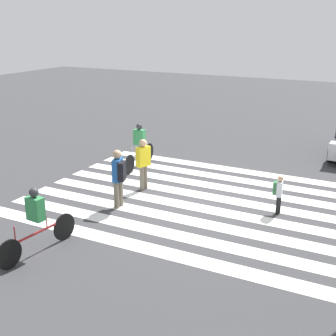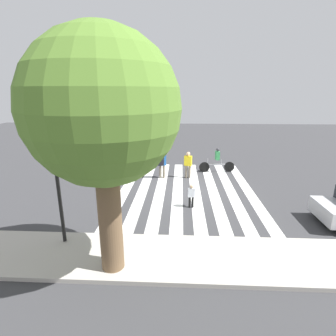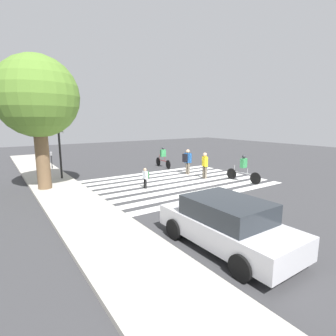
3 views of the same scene
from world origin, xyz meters
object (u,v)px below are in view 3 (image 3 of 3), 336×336
Objects in this scene: cyclist_far_lane at (243,167)px; cyclist_mid_street at (163,156)px; parking_meter at (51,156)px; pedestrian_adult_yellow_jacket at (187,160)px; traffic_light at (61,132)px; pedestrian_adult_blue_shirt at (146,177)px; street_tree at (37,98)px; car_parked_dark_suv at (227,223)px; pedestrian_adult_tall_backpack at (205,164)px.

cyclist_far_lane is 1.00× the size of cyclist_mid_street.
pedestrian_adult_yellow_jacket is at bearing -132.81° from parking_meter.
traffic_light is 7.77m from cyclist_mid_street.
street_tree is at bearing 54.03° from pedestrian_adult_blue_shirt.
street_tree reaches higher than pedestrian_adult_blue_shirt.
parking_meter is at bearing 13.00° from pedestrian_adult_blue_shirt.
traffic_light is 6.01m from pedestrian_adult_blue_shirt.
car_parked_dark_suv is at bearing -161.64° from street_tree.
cyclist_far_lane is (-1.95, -1.31, -0.06)m from pedestrian_adult_tall_backpack.
pedestrian_adult_tall_backpack is (-2.45, -8.90, -3.78)m from street_tree.
cyclist_far_lane reaches higher than car_parked_dark_suv.
cyclist_far_lane is at bearing -53.32° from car_parked_dark_suv.
car_parked_dark_suv is (-12.04, 5.69, -0.13)m from cyclist_mid_street.
parking_meter is 0.81× the size of pedestrian_adult_yellow_jacket.
street_tree is at bearing -113.61° from pedestrian_adult_yellow_jacket.
street_tree is 10.93m from car_parked_dark_suv.
pedestrian_adult_blue_shirt is at bearing -70.65° from pedestrian_adult_tall_backpack.
street_tree is 6.05× the size of pedestrian_adult_blue_shirt.
parking_meter is at bearing -150.97° from pedestrian_adult_yellow_jacket.
car_parked_dark_suv reaches higher than parking_meter.
parking_meter is 7.13m from street_tree.
parking_meter is 13.53m from cyclist_far_lane.
pedestrian_adult_yellow_jacket is 1.62m from pedestrian_adult_tall_backpack.
street_tree reaches higher than pedestrian_adult_yellow_jacket.
pedestrian_adult_tall_backpack is at bearing -174.67° from cyclist_mid_street.
cyclist_far_lane is (-1.90, -5.61, 0.21)m from pedestrian_adult_blue_shirt.
car_parked_dark_suv is (-5.27, 7.00, -0.13)m from cyclist_far_lane.
parking_meter is 15.69m from car_parked_dark_suv.
pedestrian_adult_tall_backpack is (-8.37, -7.43, -0.10)m from parking_meter.
street_tree reaches higher than traffic_light.
car_parked_dark_suv is (-7.16, 1.39, 0.08)m from pedestrian_adult_blue_shirt.
cyclist_far_lane is at bearing 52.38° from pedestrian_adult_tall_backpack.
pedestrian_adult_yellow_jacket is at bearing -111.48° from traffic_light.
parking_meter is 9.00m from pedestrian_adult_blue_shirt.
pedestrian_adult_yellow_jacket is at bearing -177.11° from cyclist_mid_street.
traffic_light is at bearing 48.23° from cyclist_far_lane.
cyclist_far_lane is 0.56× the size of car_parked_dark_suv.
cyclist_mid_street is (4.88, -4.31, 0.21)m from pedestrian_adult_blue_shirt.
street_tree reaches higher than pedestrian_adult_tall_backpack.
traffic_light is 1.00× the size of car_parked_dark_suv.
cyclist_far_lane is at bearing 3.88° from pedestrian_adult_yellow_jacket.
pedestrian_adult_tall_backpack is at bearing -13.36° from pedestrian_adult_yellow_jacket.
street_tree is 2.88× the size of cyclist_far_lane.
pedestrian_adult_yellow_jacket is (-0.84, -8.76, -3.71)m from street_tree.
traffic_light is at bearing 179.38° from parking_meter.
cyclist_far_lane is (-6.45, -8.78, -2.09)m from traffic_light.
pedestrian_adult_yellow_jacket is 1.53× the size of pedestrian_adult_blue_shirt.
car_parked_dark_suv is (-9.67, -3.21, -3.98)m from street_tree.
pedestrian_adult_blue_shirt is (-1.67, 4.17, -0.35)m from pedestrian_adult_yellow_jacket.
car_parked_dark_suv is (-7.22, 5.69, -0.19)m from pedestrian_adult_tall_backpack.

